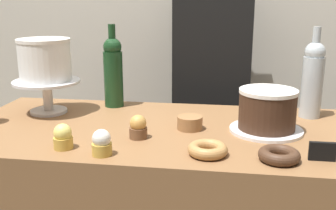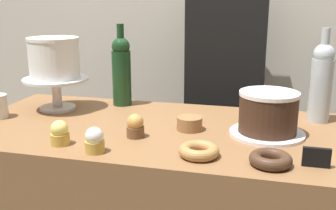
% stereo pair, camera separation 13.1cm
% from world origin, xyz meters
% --- Properties ---
extents(back_wall, '(6.00, 0.05, 2.60)m').
position_xyz_m(back_wall, '(0.00, 0.90, 1.30)').
color(back_wall, beige).
rests_on(back_wall, ground_plane).
extents(cake_stand_pedestal, '(0.25, 0.25, 0.12)m').
position_xyz_m(cake_stand_pedestal, '(-0.48, 0.12, 1.01)').
color(cake_stand_pedestal, silver).
rests_on(cake_stand_pedestal, display_counter).
extents(white_layer_cake, '(0.19, 0.19, 0.15)m').
position_xyz_m(white_layer_cake, '(-0.48, 0.12, 1.13)').
color(white_layer_cake, white).
rests_on(white_layer_cake, cake_stand_pedestal).
extents(silver_serving_platter, '(0.24, 0.24, 0.01)m').
position_xyz_m(silver_serving_platter, '(0.32, 0.01, 0.93)').
color(silver_serving_platter, white).
rests_on(silver_serving_platter, display_counter).
extents(chocolate_round_cake, '(0.19, 0.19, 0.13)m').
position_xyz_m(chocolate_round_cake, '(0.32, 0.01, 1.00)').
color(chocolate_round_cake, '#3D2619').
rests_on(chocolate_round_cake, silver_serving_platter).
extents(wine_bottle_green, '(0.08, 0.08, 0.33)m').
position_xyz_m(wine_bottle_green, '(-0.26, 0.25, 1.07)').
color(wine_bottle_green, '#193D1E').
rests_on(wine_bottle_green, display_counter).
extents(wine_bottle_clear, '(0.08, 0.08, 0.33)m').
position_xyz_m(wine_bottle_clear, '(0.49, 0.21, 1.07)').
color(wine_bottle_clear, '#B2BCC1').
rests_on(wine_bottle_clear, display_counter).
extents(cupcake_caramel, '(0.06, 0.06, 0.07)m').
position_xyz_m(cupcake_caramel, '(-0.08, -0.11, 0.96)').
color(cupcake_caramel, brown).
rests_on(cupcake_caramel, display_counter).
extents(cupcake_lemon, '(0.06, 0.06, 0.07)m').
position_xyz_m(cupcake_lemon, '(-0.27, -0.23, 0.96)').
color(cupcake_lemon, gold).
rests_on(cupcake_lemon, display_counter).
extents(cupcake_vanilla, '(0.06, 0.06, 0.07)m').
position_xyz_m(cupcake_vanilla, '(-0.15, -0.26, 0.96)').
color(cupcake_vanilla, gold).
rests_on(cupcake_vanilla, display_counter).
extents(donut_maple, '(0.11, 0.11, 0.03)m').
position_xyz_m(donut_maple, '(0.14, -0.22, 0.94)').
color(donut_maple, '#B27F47').
rests_on(donut_maple, display_counter).
extents(donut_chocolate, '(0.11, 0.11, 0.03)m').
position_xyz_m(donut_chocolate, '(0.34, -0.23, 0.94)').
color(donut_chocolate, '#472D1E').
rests_on(donut_chocolate, display_counter).
extents(cookie_stack, '(0.08, 0.08, 0.04)m').
position_xyz_m(cookie_stack, '(0.07, -0.00, 0.95)').
color(cookie_stack, olive).
rests_on(cookie_stack, display_counter).
extents(price_sign_chalkboard, '(0.07, 0.01, 0.05)m').
position_xyz_m(price_sign_chalkboard, '(0.45, -0.21, 0.95)').
color(price_sign_chalkboard, black).
rests_on(price_sign_chalkboard, display_counter).
extents(barista_figure, '(0.36, 0.22, 1.60)m').
position_xyz_m(barista_figure, '(0.12, 0.66, 0.84)').
color(barista_figure, black).
rests_on(barista_figure, ground_plane).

